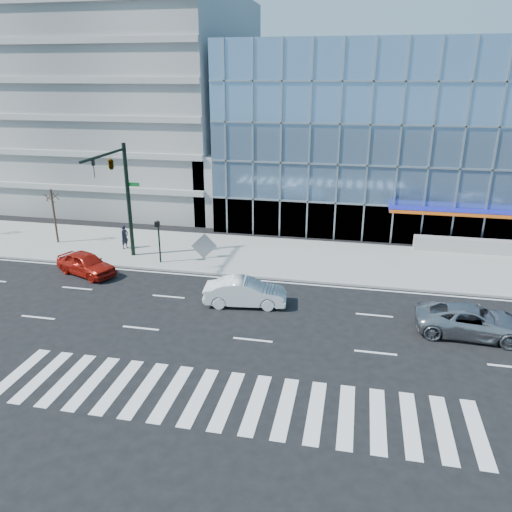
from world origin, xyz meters
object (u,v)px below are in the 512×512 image
Objects in this scene: traffic_signal at (116,176)px; street_tree_near at (52,197)px; ped_signal_post at (158,235)px; silver_suv at (472,321)px; white_sedan at (245,292)px; red_sedan at (86,264)px; tilted_panel at (204,246)px; pedestrian at (125,237)px.

street_tree_near is at bearing 157.29° from traffic_signal.
silver_suv is (19.23, -6.14, -1.38)m from ped_signal_post.
traffic_signal is 4.75m from ped_signal_post.
ped_signal_post is at bearing 47.77° from white_sedan.
red_sedan is 3.40× the size of tilted_panel.
pedestrian reaches higher than white_sedan.
white_sedan is at bearing 87.70° from silver_suv.
street_tree_near reaches higher than tilted_panel.
traffic_signal reaches higher than silver_suv.
pedestrian is at bearing 48.83° from white_sedan.
ped_signal_post is at bearing 75.09° from silver_suv.
pedestrian is (-22.93, 8.44, 0.28)m from silver_suv.
traffic_signal is 7.55m from tilted_panel.
ped_signal_post is at bearing -34.25° from red_sedan.
white_sedan is 7.90m from tilted_panel.
tilted_panel is at bearing -77.32° from pedestrian.
tilted_panel is (2.76, 1.44, -1.07)m from ped_signal_post.
white_sedan is 1.06× the size of red_sedan.
tilted_panel is at bearing -36.63° from red_sedan.
white_sedan is 2.63× the size of pedestrian.
red_sedan is at bearing -170.46° from tilted_panel.
white_sedan is at bearing -25.76° from traffic_signal.
pedestrian is (-3.70, 2.30, -1.10)m from ped_signal_post.
ped_signal_post is at bearing 8.52° from traffic_signal.
street_tree_near reaches higher than white_sedan.
red_sedan is 5.02m from pedestrian.
traffic_signal is 6.10m from red_sedan.
traffic_signal is 1.81× the size of red_sedan.
pedestrian is (-10.93, 7.36, 0.27)m from white_sedan.
street_tree_near is 3.25× the size of tilted_panel.
street_tree_near is 30.17m from silver_suv.
traffic_signal is 23.12m from silver_suv.
pedestrian is at bearing 72.61° from silver_suv.
traffic_signal is at bearing 177.31° from tilted_panel.
tilted_panel reaches higher than pedestrian.
pedestrian is (0.37, 5.00, 0.29)m from red_sedan.
street_tree_near is 6.42m from pedestrian.
traffic_signal is at bearing -171.48° from ped_signal_post.
pedestrian is at bearing 150.74° from tilted_panel.
traffic_signal reaches higher than white_sedan.
pedestrian is at bearing -2.58° from street_tree_near.
pedestrian is (-1.20, 2.67, -5.12)m from traffic_signal.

